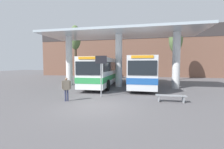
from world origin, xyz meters
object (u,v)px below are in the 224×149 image
Objects in this scene: transit_bus_center_bay at (142,70)px; pedestrian_waiting at (66,87)px; waiting_bench_near_pillar at (171,97)px; info_sign_platform at (101,68)px; parked_car_street at (106,72)px; transit_bus_left_bay at (103,71)px; poplar_tree_behind_left at (176,40)px; poplar_tree_behind_right at (75,39)px.

transit_bus_center_bay is 6.84× the size of pedestrian_waiting.
info_sign_platform is (-4.95, 0.62, 1.89)m from waiting_bench_near_pillar.
transit_bus_center_bay is 3.47× the size of info_sign_platform.
parked_car_street is (-8.59, 16.28, 0.71)m from waiting_bench_near_pillar.
info_sign_platform reaches higher than parked_car_street.
transit_bus_left_bay is at bearing -74.31° from parked_car_street.
pedestrian_waiting is (-4.96, -8.43, -0.82)m from transit_bus_center_bay.
parked_car_street is at bearing 65.98° from pedestrian_waiting.
transit_bus_left_bay reaches higher than info_sign_platform.
poplar_tree_behind_right is at bearing -173.61° from poplar_tree_behind_left.
poplar_tree_behind_left is at bearing -122.11° from transit_bus_center_bay.
waiting_bench_near_pillar is 5.33m from info_sign_platform.
pedestrian_waiting is at bearing -66.75° from poplar_tree_behind_right.
waiting_bench_near_pillar is 16.85m from poplar_tree_behind_left.
poplar_tree_behind_right is (-11.29, 6.30, 4.94)m from transit_bus_center_bay.
pedestrian_waiting is 0.18× the size of poplar_tree_behind_right.
transit_bus_center_bay reaches higher than waiting_bench_near_pillar.
pedestrian_waiting is 0.18× the size of poplar_tree_behind_left.
poplar_tree_behind_left is (10.06, 16.57, 5.47)m from pedestrian_waiting.
parked_car_street is (-1.72, 17.47, 0.08)m from pedestrian_waiting.
poplar_tree_behind_left is 0.98× the size of poplar_tree_behind_right.
waiting_bench_near_pillar is 0.61× the size of info_sign_platform.
waiting_bench_near_pillar is at bearing 104.67° from transit_bus_center_bay.
transit_bus_center_bay is 11.26m from parked_car_street.
poplar_tree_behind_right reaches higher than pedestrian_waiting.
pedestrian_waiting is 0.34× the size of parked_car_street.
parked_car_street reaches higher than pedestrian_waiting.
parked_car_street is at bearing 175.64° from poplar_tree_behind_left.
transit_bus_left_bay reaches higher than pedestrian_waiting.
transit_bus_center_bay is 7.30m from info_sign_platform.
info_sign_platform is at bearing 65.26° from transit_bus_center_bay.
waiting_bench_near_pillar is 19.96m from poplar_tree_behind_right.
poplar_tree_behind_left is (5.10, 8.14, 4.64)m from transit_bus_center_bay.
info_sign_platform is 1.97× the size of pedestrian_waiting.
transit_bus_left_bay is 9.26m from waiting_bench_near_pillar.
waiting_bench_near_pillar is 0.41× the size of parked_car_street.
transit_bus_left_bay is 0.96× the size of transit_bus_center_bay.
parked_car_street is (-3.64, 15.66, -1.18)m from info_sign_platform.
info_sign_platform is at bearing -73.93° from parked_car_street.
poplar_tree_behind_right is at bearing -47.25° from transit_bus_left_bay.
poplar_tree_behind_left is (3.19, 15.38, 6.09)m from waiting_bench_near_pillar.
waiting_bench_near_pillar is at bearing 132.89° from transit_bus_left_bay.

